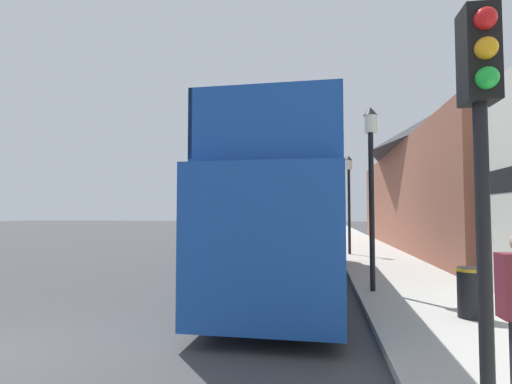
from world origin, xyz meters
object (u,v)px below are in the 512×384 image
traffic_signal (481,120)px  litter_bin (470,291)px  parked_car_ahead_of_bus (314,241)px  lamp_post_nearest (371,163)px  tour_bus (294,221)px  lamp_post_second (349,186)px

traffic_signal → litter_bin: traffic_signal is taller
parked_car_ahead_of_bus → lamp_post_nearest: bearing=-80.1°
lamp_post_nearest → tour_bus: bearing=147.0°
lamp_post_second → litter_bin: (1.34, -11.27, -2.71)m
parked_car_ahead_of_bus → lamp_post_second: 3.35m
lamp_post_second → litter_bin: bearing=-83.2°
lamp_post_nearest → litter_bin: bearing=-58.5°
lamp_post_nearest → litter_bin: lamp_post_nearest is taller
tour_bus → litter_bin: 5.19m
tour_bus → lamp_post_nearest: lamp_post_nearest is taller
litter_bin → lamp_post_nearest: bearing=121.5°
tour_bus → lamp_post_second: size_ratio=2.48×
parked_car_ahead_of_bus → lamp_post_second: (1.65, -1.16, 2.68)m
tour_bus → traffic_signal: (2.13, -7.94, 1.04)m
traffic_signal → lamp_post_nearest: bearing=90.9°
tour_bus → litter_bin: bearing=-45.1°
lamp_post_nearest → lamp_post_second: lamp_post_second is taller
tour_bus → lamp_post_nearest: 2.84m
tour_bus → lamp_post_second: bearing=75.9°
tour_bus → parked_car_ahead_of_bus: size_ratio=2.51×
lamp_post_nearest → lamp_post_second: size_ratio=1.00×
lamp_post_nearest → lamp_post_second: 8.92m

